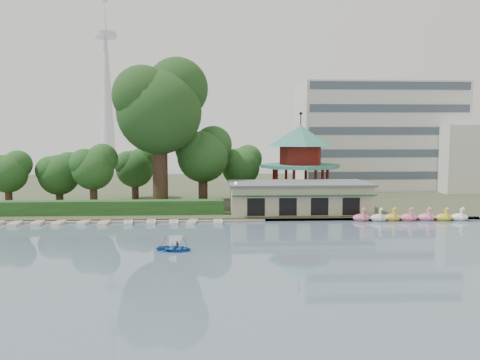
{
  "coord_description": "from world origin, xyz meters",
  "views": [
    {
      "loc": [
        -0.82,
        -39.43,
        10.26
      ],
      "look_at": [
        2.0,
        18.0,
        5.0
      ],
      "focal_mm": 35.0,
      "sensor_mm": 36.0,
      "label": 1
    }
  ],
  "objects": [
    {
      "name": "ground_plane",
      "position": [
        0.0,
        0.0,
        0.0
      ],
      "size": [
        220.0,
        220.0,
        0.0
      ],
      "primitive_type": "plane",
      "color": "slate",
      "rests_on": "ground"
    },
    {
      "name": "hedge",
      "position": [
        -15.0,
        20.5,
        1.3
      ],
      "size": [
        30.0,
        2.0,
        1.8
      ],
      "primitive_type": "cube",
      "color": "#255220",
      "rests_on": "shore"
    },
    {
      "name": "boathouse",
      "position": [
        10.0,
        21.97,
        2.37
      ],
      "size": [
        18.6,
        9.39,
        3.9
      ],
      "color": "#BAAD8C",
      "rests_on": "shore"
    },
    {
      "name": "lamp_post",
      "position": [
        1.5,
        19.0,
        3.34
      ],
      "size": [
        0.36,
        0.36,
        4.28
      ],
      "color": "black",
      "rests_on": "shore"
    },
    {
      "name": "office_building",
      "position": [
        32.67,
        49.0,
        9.73
      ],
      "size": [
        38.0,
        18.0,
        20.0
      ],
      "color": "silver",
      "rests_on": "shore"
    },
    {
      "name": "swan_boats",
      "position": [
        25.24,
        16.55,
        0.4
      ],
      "size": [
        18.26,
        2.14,
        1.92
      ],
      "color": "#D7718C",
      "rests_on": "ground"
    },
    {
      "name": "dock",
      "position": [
        -12.0,
        17.2,
        0.12
      ],
      "size": [
        34.0,
        1.6,
        0.24
      ],
      "primitive_type": "cube",
      "color": "gray",
      "rests_on": "ground"
    },
    {
      "name": "embankment",
      "position": [
        0.0,
        17.3,
        0.15
      ],
      "size": [
        220.0,
        0.6,
        0.3
      ],
      "primitive_type": "cube",
      "color": "gray",
      "rests_on": "ground"
    },
    {
      "name": "small_trees",
      "position": [
        -11.18,
        31.77,
        6.42
      ],
      "size": [
        39.37,
        16.11,
        11.63
      ],
      "color": "#3A281C",
      "rests_on": "shore"
    },
    {
      "name": "moored_rowboats",
      "position": [
        -14.0,
        15.8,
        0.18
      ],
      "size": [
        27.22,
        2.75,
        0.36
      ],
      "color": "silver",
      "rests_on": "ground"
    },
    {
      "name": "rowboat_with_passengers",
      "position": [
        -4.72,
        2.39,
        0.46
      ],
      "size": [
        5.07,
        4.15,
        2.01
      ],
      "color": "blue",
      "rests_on": "ground"
    },
    {
      "name": "broadcast_tower",
      "position": [
        -42.0,
        140.0,
        33.98
      ],
      "size": [
        8.0,
        8.0,
        96.0
      ],
      "color": "silver",
      "rests_on": "ground"
    },
    {
      "name": "big_tree",
      "position": [
        -8.84,
        28.19,
        14.95
      ],
      "size": [
        13.24,
        12.34,
        21.44
      ],
      "color": "#3A281C",
      "rests_on": "shore"
    },
    {
      "name": "pavilion",
      "position": [
        12.0,
        32.0,
        7.48
      ],
      "size": [
        12.4,
        12.4,
        13.5
      ],
      "color": "#BAAD8C",
      "rests_on": "shore"
    },
    {
      "name": "shore",
      "position": [
        0.0,
        52.0,
        0.2
      ],
      "size": [
        220.0,
        70.0,
        0.4
      ],
      "primitive_type": "cube",
      "color": "#424930",
      "rests_on": "ground"
    }
  ]
}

